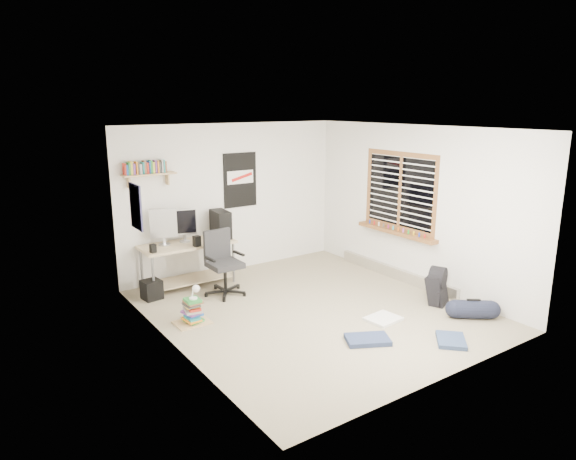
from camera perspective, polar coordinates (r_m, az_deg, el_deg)
floor at (r=7.26m, az=2.65°, el=-8.92°), size 4.00×4.50×0.01m
ceiling at (r=6.70m, az=2.89°, el=11.28°), size 4.00×4.50×0.01m
back_wall at (r=8.74m, az=-6.23°, el=3.53°), size 4.00×0.01×2.50m
left_wall at (r=5.91m, az=-12.90°, el=-1.74°), size 0.01×4.50×2.50m
right_wall at (r=8.22m, az=13.98°, el=2.55°), size 0.01×4.50×2.50m
desk at (r=8.23m, az=-11.02°, el=-3.65°), size 1.54×0.90×0.66m
monitor_left at (r=8.05m, az=-13.63°, el=-0.34°), size 0.42×0.23×0.45m
monitor_right at (r=8.17m, az=-11.44°, el=-0.13°), size 0.39×0.18×0.41m
pc_tower at (r=8.35m, az=-7.50°, el=0.54°), size 0.26×0.47×0.47m
keyboard at (r=7.97m, az=-11.10°, el=-1.94°), size 0.42×0.28×0.02m
speaker_left at (r=7.72m, az=-14.77°, el=-2.12°), size 0.09×0.09×0.16m
speaker_right at (r=7.91m, az=-10.09°, el=-1.35°), size 0.11×0.11×0.20m
office_chair at (r=7.72m, az=-7.04°, el=-3.69°), size 0.68×0.68×0.98m
wall_shelf at (r=7.97m, az=-15.18°, el=6.00°), size 0.80×0.22×0.24m
poster_back_wall at (r=8.74m, az=-5.33°, el=5.55°), size 0.62×0.03×0.92m
poster_left_wall at (r=6.97m, az=-16.56°, el=2.49°), size 0.02×0.42×0.60m
window at (r=8.34m, az=12.27°, el=4.20°), size 0.10×1.50×1.26m
baseboard_heater at (r=8.67m, az=11.83°, el=-4.69°), size 0.08×2.50×0.18m
backpack at (r=7.72m, az=16.20°, el=-6.43°), size 0.41×0.38×0.45m
duffel_bag at (r=7.38m, az=19.85°, el=-8.18°), size 0.35×0.35×0.49m
tshirt at (r=7.04m, az=10.53°, el=-9.68°), size 0.46×0.40×0.04m
jeans_a at (r=6.42m, az=8.84°, el=-11.93°), size 0.61×0.53×0.06m
jeans_b at (r=6.63m, az=17.66°, el=-11.61°), size 0.54×0.54×0.05m
book_stack at (r=6.91m, az=-10.63°, el=-8.98°), size 0.49×0.41×0.31m
desk_lamp at (r=6.82m, az=-10.49°, el=-7.22°), size 0.12×0.19×0.18m
subwoofer at (r=7.86m, az=-14.91°, el=-6.43°), size 0.29×0.29×0.29m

